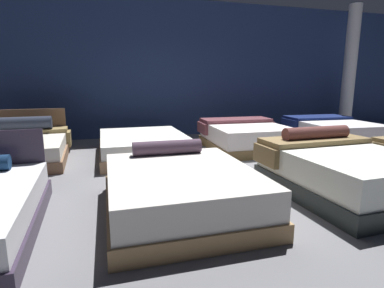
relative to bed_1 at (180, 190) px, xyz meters
name	(u,v)px	position (x,y,z in m)	size (l,w,h in m)	color
ground_plane	(219,168)	(1.05, 1.52, -0.26)	(18.00, 18.00, 0.02)	slate
showroom_back_wall	(174,69)	(1.05, 4.93, 1.50)	(18.00, 0.06, 3.50)	navy
bed_1	(180,190)	(0.00, 0.00, 0.00)	(1.60, 1.93, 0.67)	#9B774D
bed_2	(344,171)	(2.16, -0.04, 0.05)	(1.68, 1.96, 0.80)	black
bed_4	(20,148)	(-2.28, 2.93, -0.01)	(1.72, 2.14, 0.87)	brown
bed_5	(143,145)	(-0.08, 2.72, -0.04)	(1.68, 2.17, 0.42)	#967353
bed_6	(245,136)	(2.14, 2.80, 0.02)	(1.71, 1.95, 0.59)	brown
bed_7	(332,132)	(4.33, 2.76, 0.02)	(1.66, 2.09, 0.58)	#4D505D
support_pillar	(349,70)	(5.94, 4.14, 1.50)	(0.34, 0.34, 3.50)	silver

